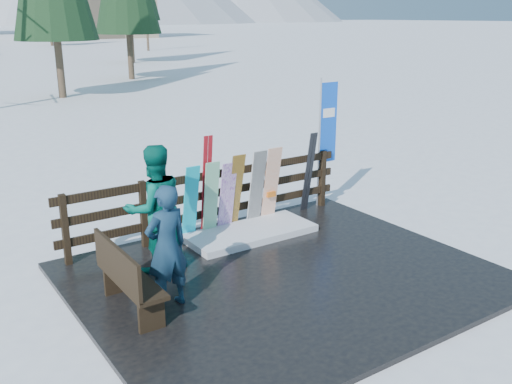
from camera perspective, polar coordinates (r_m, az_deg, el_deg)
ground at (r=8.78m, az=2.83°, el=-8.67°), size 700.00×700.00×0.00m
deck at (r=8.76m, az=2.84°, el=-8.43°), size 6.00×5.00×0.08m
fence at (r=10.22m, az=-4.50°, el=-0.42°), size 5.60×0.10×1.15m
snow_patch at (r=10.15m, az=-0.58°, el=-4.08°), size 2.31×1.00×0.12m
bench at (r=7.66m, az=-12.89°, el=-8.21°), size 0.41×1.50×0.97m
snowboard_0 at (r=9.79m, az=-6.56°, el=-1.14°), size 0.26×0.31×1.37m
snowboard_1 at (r=9.97m, az=-4.52°, el=-0.72°), size 0.27×0.22×1.37m
snowboard_2 at (r=10.19m, az=-2.12°, el=-0.05°), size 0.26×0.35×1.44m
snowboard_3 at (r=10.13m, az=-2.92°, el=-0.55°), size 0.29×0.28×1.32m
snowboard_4 at (r=10.44m, az=0.06°, el=0.38°), size 0.28×0.28×1.44m
snowboard_5 at (r=10.61m, az=1.52°, el=0.72°), size 0.31×0.28×1.46m
ski_pair_a at (r=9.94m, az=-4.97°, el=0.58°), size 0.16×0.24×1.83m
ski_pair_b at (r=11.21m, az=5.30°, el=1.96°), size 0.17×0.28×1.62m
rental_flag at (r=11.54m, az=7.02°, el=6.41°), size 0.45×0.04×2.60m
person_front at (r=7.59m, az=-8.92°, el=-5.46°), size 0.67×0.48×1.70m
person_back at (r=8.67m, az=-10.07°, el=-1.68°), size 0.96×0.75×1.96m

